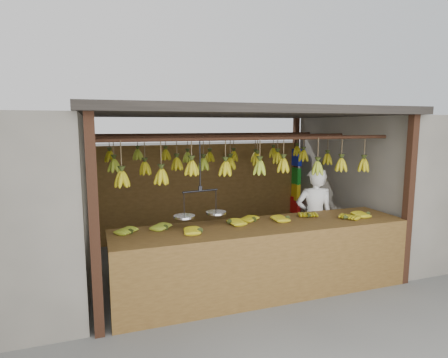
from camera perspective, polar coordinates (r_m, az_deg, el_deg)
name	(u,v)px	position (r m, az deg, el deg)	size (l,w,h in m)	color
ground	(230,262)	(6.09, 0.96, -12.59)	(80.00, 80.00, 0.00)	#5B5B57
stall	(223,137)	(6.00, -0.09, 6.39)	(4.30, 3.30, 2.40)	black
neighbor_right	(412,180)	(7.78, 26.69, -0.12)	(3.00, 3.00, 2.30)	slate
counter	(268,241)	(4.80, 6.74, -9.37)	(3.87, 0.88, 0.96)	brown
hanging_bananas	(230,161)	(5.72, 0.99, 2.71)	(3.60, 2.24, 0.39)	#B1A012
balance_scale	(200,210)	(4.62, -3.62, -4.74)	(0.67, 0.31, 0.94)	black
vendor	(314,218)	(5.84, 13.58, -5.80)	(0.56, 0.37, 1.54)	white
bag_bundles	(296,183)	(7.84, 10.90, -0.56)	(0.08, 0.26, 1.33)	#1426BF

